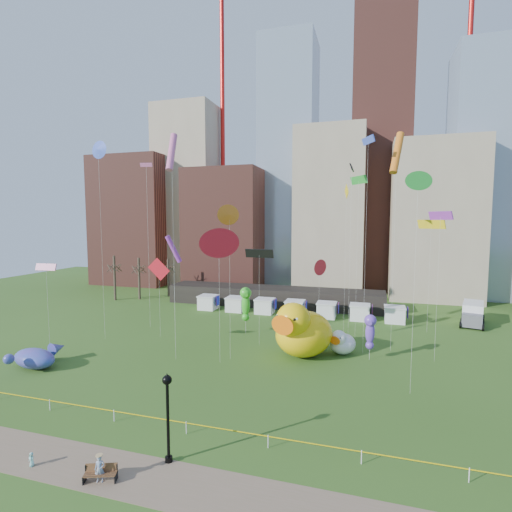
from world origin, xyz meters
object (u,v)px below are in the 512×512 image
(seahorse_green, at_px, (245,301))
(woman, at_px, (100,469))
(whale_inflatable, at_px, (36,357))
(box_truck, at_px, (473,313))
(big_duck, at_px, (302,331))
(seahorse_purple, at_px, (370,329))
(lamppost, at_px, (168,408))
(park_bench, at_px, (101,472))
(small_duck, at_px, (342,343))
(toddler, at_px, (32,459))

(seahorse_green, xyz_separation_m, woman, (1.03, -30.41, -3.59))
(whale_inflatable, bearing_deg, box_truck, 42.56)
(big_duck, height_order, box_truck, big_duck)
(seahorse_purple, bearing_deg, lamppost, -115.91)
(lamppost, bearing_deg, park_bench, -136.85)
(seahorse_purple, relative_size, box_truck, 0.66)
(small_duck, xyz_separation_m, lamppost, (-9.04, -23.00, 2.17))
(small_duck, height_order, seahorse_green, seahorse_green)
(seahorse_purple, relative_size, woman, 3.24)
(box_truck, height_order, toddler, box_truck)
(small_duck, height_order, toddler, small_duck)
(seahorse_green, height_order, woman, seahorse_green)
(seahorse_purple, bearing_deg, park_bench, -118.37)
(whale_inflatable, bearing_deg, seahorse_purple, 28.84)
(small_duck, distance_m, park_bench, 28.37)
(seahorse_purple, xyz_separation_m, lamppost, (-12.05, -21.99, 0.07))
(small_duck, relative_size, woman, 2.71)
(seahorse_green, xyz_separation_m, park_bench, (1.01, -30.32, -3.86))
(park_bench, bearing_deg, small_duck, 45.30)
(seahorse_purple, bearing_deg, small_duck, 164.21)
(whale_inflatable, bearing_deg, toddler, -35.64)
(big_duck, height_order, park_bench, big_duck)
(big_duck, xyz_separation_m, whale_inflatable, (-25.73, -10.83, -1.89))
(seahorse_green, height_order, whale_inflatable, seahorse_green)
(whale_inflatable, bearing_deg, woman, -26.56)
(woman, height_order, toddler, woman)
(small_duck, xyz_separation_m, seahorse_purple, (3.00, -1.01, 2.10))
(park_bench, bearing_deg, seahorse_green, 72.12)
(small_duck, distance_m, whale_inflatable, 32.63)
(small_duck, xyz_separation_m, park_bench, (-11.94, -25.72, -0.83))
(whale_inflatable, height_order, toddler, whale_inflatable)
(whale_inflatable, xyz_separation_m, box_truck, (47.44, 31.44, 0.54))
(box_truck, bearing_deg, small_duck, -119.00)
(park_bench, distance_m, woman, 0.29)
(big_duck, relative_size, whale_inflatable, 1.38)
(whale_inflatable, distance_m, toddler, 18.38)
(big_duck, height_order, seahorse_purple, big_duck)
(seahorse_purple, distance_m, park_bench, 29.02)
(box_truck, xyz_separation_m, toddler, (-34.38, -44.35, -1.11))
(big_duck, height_order, small_duck, big_duck)
(small_duck, relative_size, lamppost, 0.73)
(lamppost, relative_size, toddler, 6.58)
(small_duck, xyz_separation_m, toddler, (-16.91, -25.80, -0.89))
(seahorse_green, height_order, lamppost, seahorse_green)
(whale_inflatable, bearing_deg, seahorse_green, 54.82)
(big_duck, relative_size, woman, 5.88)
(big_duck, relative_size, box_truck, 1.20)
(big_duck, xyz_separation_m, box_truck, (21.71, 20.61, -1.35))
(toddler, bearing_deg, big_duck, 75.25)
(small_duck, bearing_deg, big_duck, -131.92)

